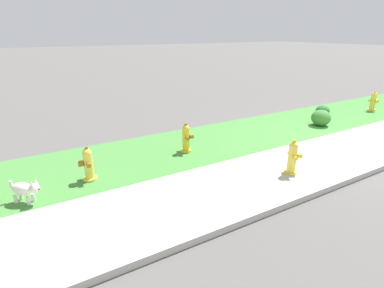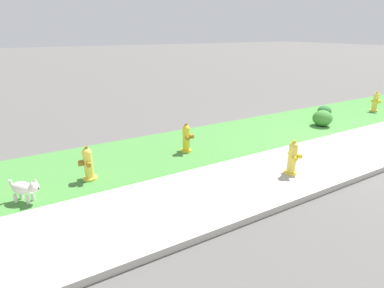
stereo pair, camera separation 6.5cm
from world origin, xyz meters
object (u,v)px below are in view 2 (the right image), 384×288
object	(u,v)px
fire_hydrant_far_end	(186,138)
fire_hydrant_near_corner	(376,102)
fire_hydrant_by_grass_verge	(88,164)
shrub_bush_near_lamp	(324,111)
fire_hydrant_mid_block	(292,158)
small_white_dog	(25,188)
shrub_bush_mid_verge	(322,118)

from	to	relation	value
fire_hydrant_far_end	fire_hydrant_near_corner	bearing A→B (deg)	106.04
fire_hydrant_by_grass_verge	shrub_bush_near_lamp	xyz separation A→B (m)	(8.11, 0.79, -0.15)
fire_hydrant_mid_block	small_white_dog	bearing A→B (deg)	-80.17
shrub_bush_near_lamp	shrub_bush_mid_verge	bearing A→B (deg)	-145.34
small_white_dog	shrub_bush_near_lamp	bearing A→B (deg)	49.69
fire_hydrant_mid_block	fire_hydrant_near_corner	world-z (taller)	fire_hydrant_mid_block
fire_hydrant_mid_block	shrub_bush_near_lamp	distance (m)	5.14
shrub_bush_mid_verge	fire_hydrant_by_grass_verge	bearing A→B (deg)	-179.25
fire_hydrant_far_end	small_white_dog	bearing A→B (deg)	-63.45
fire_hydrant_mid_block	fire_hydrant_near_corner	xyz separation A→B (m)	(6.67, 2.18, -0.01)
fire_hydrant_near_corner	fire_hydrant_far_end	xyz separation A→B (m)	(-7.96, -0.01, -0.01)
fire_hydrant_mid_block	fire_hydrant_near_corner	size ratio (longest dim) A/B	1.01
fire_hydrant_far_end	fire_hydrant_mid_block	bearing A→B (deg)	46.68
fire_hydrant_far_end	shrub_bush_mid_verge	bearing A→B (deg)	102.98
small_white_dog	fire_hydrant_by_grass_verge	bearing A→B (deg)	58.86
fire_hydrant_mid_block	small_white_dog	world-z (taller)	fire_hydrant_mid_block
shrub_bush_mid_verge	shrub_bush_near_lamp	xyz separation A→B (m)	(1.00, 0.69, -0.06)
fire_hydrant_far_end	shrub_bush_near_lamp	distance (m)	5.73
fire_hydrant_near_corner	small_white_dog	size ratio (longest dim) A/B	1.52
fire_hydrant_by_grass_verge	fire_hydrant_near_corner	world-z (taller)	fire_hydrant_near_corner
fire_hydrant_near_corner	shrub_bush_mid_verge	world-z (taller)	fire_hydrant_near_corner
fire_hydrant_by_grass_verge	shrub_bush_near_lamp	world-z (taller)	fire_hydrant_by_grass_verge
fire_hydrant_by_grass_verge	fire_hydrant_near_corner	xyz separation A→B (m)	(10.36, 0.35, 0.01)
fire_hydrant_mid_block	fire_hydrant_by_grass_verge	bearing A→B (deg)	-89.19
fire_hydrant_mid_block	shrub_bush_near_lamp	size ratio (longest dim) A/B	1.65
fire_hydrant_mid_block	shrub_bush_mid_verge	world-z (taller)	fire_hydrant_mid_block
small_white_dog	shrub_bush_near_lamp	xyz separation A→B (m)	(9.24, 1.11, -0.07)
fire_hydrant_by_grass_verge	fire_hydrant_near_corner	size ratio (longest dim) A/B	0.97
fire_hydrant_far_end	shrub_bush_mid_verge	world-z (taller)	fire_hydrant_far_end
fire_hydrant_near_corner	shrub_bush_mid_verge	size ratio (longest dim) A/B	1.26
shrub_bush_mid_verge	fire_hydrant_mid_block	bearing A→B (deg)	-150.60
fire_hydrant_mid_block	shrub_bush_mid_verge	size ratio (longest dim) A/B	1.28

